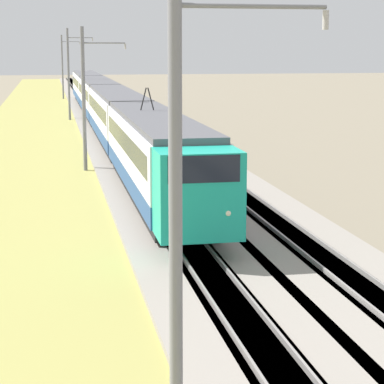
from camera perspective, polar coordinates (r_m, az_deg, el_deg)
ballast_main at (r=55.37m, az=-5.92°, el=3.72°), size 240.00×4.40×0.30m
ballast_adjacent at (r=55.84m, az=-1.83°, el=3.83°), size 240.00×4.40×0.30m
track_main at (r=55.36m, az=-5.92°, el=3.73°), size 240.00×1.57×0.45m
track_adjacent at (r=55.84m, az=-1.83°, el=3.84°), size 240.00×1.57×0.45m
grass_verge at (r=55.20m, az=-11.98°, el=3.42°), size 240.00×9.22×0.12m
passenger_train at (r=63.13m, az=-6.59°, el=6.66°), size 80.78×2.85×5.18m
catenary_mast_near at (r=11.86m, az=-0.98°, el=-1.76°), size 0.22×2.56×8.55m
catenary_mast_mid at (r=42.95m, az=-8.17°, el=7.09°), size 0.22×2.56×8.21m
catenary_mast_far at (r=74.29m, az=-9.35°, el=8.90°), size 0.22×2.56×8.92m
catenary_mast_distant at (r=105.68m, az=-9.82°, el=9.41°), size 0.22×2.56×8.81m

